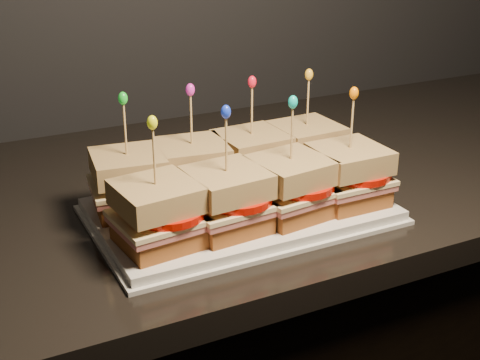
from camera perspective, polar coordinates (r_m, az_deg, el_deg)
name	(u,v)px	position (r m, az deg, el deg)	size (l,w,h in m)	color
granite_slab	(219,189)	(1.05, -1.82, -0.77)	(2.31, 0.66, 0.04)	black
platter	(240,211)	(0.91, 0.00, -2.66)	(0.39, 0.24, 0.02)	silver
platter_rim	(240,215)	(0.91, 0.00, -3.00)	(0.40, 0.25, 0.01)	silver
sandwich_0_bread_bot	(130,201)	(0.90, -9.36, -1.74)	(0.09, 0.09, 0.02)	brown
sandwich_0_ham	(129,189)	(0.90, -9.42, -0.79)	(0.10, 0.09, 0.01)	#C2595D
sandwich_0_cheese	(129,185)	(0.89, -9.45, -0.38)	(0.10, 0.10, 0.01)	beige
sandwich_0_tomato	(139,179)	(0.89, -8.63, 0.06)	(0.09, 0.09, 0.01)	red
sandwich_0_bread_top	(128,165)	(0.88, -9.56, 1.25)	(0.09, 0.09, 0.03)	brown
sandwich_0_pick	(125,132)	(0.87, -9.76, 4.03)	(0.00, 0.00, 0.09)	tan
sandwich_0_frill	(123,98)	(0.86, -9.96, 6.88)	(0.01, 0.01, 0.02)	green
sandwich_1_bread_bot	(193,188)	(0.93, -4.01, -0.71)	(0.09, 0.09, 0.02)	brown
sandwich_1_ham	(193,177)	(0.92, -4.04, 0.22)	(0.10, 0.09, 0.01)	#C2595D
sandwich_1_cheese	(193,173)	(0.92, -4.05, 0.62)	(0.10, 0.10, 0.01)	beige
sandwich_1_tomato	(202,168)	(0.92, -3.23, 1.05)	(0.09, 0.09, 0.01)	red
sandwich_1_bread_top	(192,154)	(0.91, -4.10, 2.21)	(0.09, 0.09, 0.03)	brown
sandwich_1_pick	(191,122)	(0.90, -4.18, 4.92)	(0.00, 0.00, 0.09)	tan
sandwich_1_frill	(190,90)	(0.88, -4.27, 7.69)	(0.01, 0.01, 0.02)	#D722AF
sandwich_2_bread_bot	(251,177)	(0.97, 0.98, 0.26)	(0.09, 0.09, 0.02)	brown
sandwich_2_ham	(251,167)	(0.96, 0.99, 1.16)	(0.10, 0.09, 0.01)	#C2595D
sandwich_2_cheese	(252,162)	(0.96, 0.99, 1.54)	(0.10, 0.10, 0.01)	beige
sandwich_2_tomato	(261,157)	(0.96, 1.80, 1.96)	(0.09, 0.09, 0.01)	red
sandwich_2_bread_top	(252,144)	(0.95, 1.00, 3.09)	(0.09, 0.09, 0.03)	brown
sandwich_2_pick	(252,113)	(0.93, 1.02, 5.71)	(0.00, 0.00, 0.09)	tan
sandwich_2_frill	(252,82)	(0.92, 1.04, 8.38)	(0.01, 0.01, 0.02)	red
sandwich_3_bread_bot	(305,167)	(1.01, 5.59, 1.15)	(0.09, 0.09, 0.02)	brown
sandwich_3_ham	(306,156)	(1.00, 5.62, 2.01)	(0.10, 0.09, 0.01)	#C2595D
sandwich_3_cheese	(306,152)	(1.00, 5.64, 2.39)	(0.10, 0.10, 0.01)	beige
sandwich_3_tomato	(315,147)	(1.00, 6.42, 2.79)	(0.09, 0.09, 0.01)	red
sandwich_3_bread_top	(307,135)	(0.99, 5.70, 3.87)	(0.09, 0.09, 0.03)	brown
sandwich_3_pick	(308,105)	(0.98, 5.81, 6.39)	(0.00, 0.00, 0.09)	tan
sandwich_3_frill	(309,74)	(0.97, 5.91, 8.95)	(0.01, 0.01, 0.02)	gold
sandwich_4_bread_bot	(158,235)	(0.81, -6.99, -4.65)	(0.09, 0.09, 0.02)	brown
sandwich_4_ham	(158,222)	(0.80, -7.04, -3.61)	(0.10, 0.09, 0.01)	#C2595D
sandwich_4_cheese	(157,217)	(0.80, -7.07, -3.17)	(0.10, 0.10, 0.01)	beige
sandwich_4_tomato	(168,211)	(0.79, -6.13, -2.69)	(0.09, 0.09, 0.01)	red
sandwich_4_bread_top	(156,196)	(0.79, -7.16, -1.38)	(0.09, 0.09, 0.03)	brown
sandwich_4_pick	(154,160)	(0.77, -7.33, 1.70)	(0.00, 0.00, 0.09)	tan
sandwich_4_frill	(152,123)	(0.76, -7.50, 4.88)	(0.01, 0.01, 0.02)	#DDE810
sandwich_5_bread_bot	(227,220)	(0.84, -1.13, -3.39)	(0.09, 0.09, 0.02)	brown
sandwich_5_ham	(227,208)	(0.83, -1.14, -2.39)	(0.10, 0.09, 0.01)	#C2595D
sandwich_5_cheese	(227,203)	(0.83, -1.14, -1.95)	(0.10, 0.10, 0.01)	beige
sandwich_5_tomato	(237,197)	(0.83, -0.22, -1.48)	(0.09, 0.09, 0.01)	red
sandwich_5_bread_top	(227,182)	(0.82, -1.16, -0.21)	(0.09, 0.09, 0.03)	brown
sandwich_5_pick	(226,148)	(0.80, -1.18, 2.77)	(0.00, 0.00, 0.09)	tan
sandwich_5_frill	(226,112)	(0.79, -1.21, 5.84)	(0.01, 0.01, 0.02)	#1734DC
sandwich_6_bread_bot	(290,206)	(0.88, 4.25, -2.21)	(0.09, 0.09, 0.02)	brown
sandwich_6_ham	(290,194)	(0.87, 4.28, -1.24)	(0.10, 0.09, 0.01)	#C2595D
sandwich_6_cheese	(290,190)	(0.87, 4.30, -0.82)	(0.10, 0.10, 0.01)	beige
sandwich_6_tomato	(301,184)	(0.87, 5.20, -0.36)	(0.09, 0.09, 0.01)	red
sandwich_6_bread_top	(291,170)	(0.86, 4.35, 0.86)	(0.09, 0.09, 0.03)	brown
sandwich_6_pick	(292,137)	(0.84, 4.44, 3.72)	(0.00, 0.00, 0.09)	tan
sandwich_6_frill	(293,102)	(0.83, 4.54, 6.65)	(0.01, 0.01, 0.02)	#09C5B1
sandwich_7_bread_bot	(347,193)	(0.93, 9.13, -1.11)	(0.09, 0.09, 0.02)	brown
sandwich_7_ham	(348,182)	(0.92, 9.19, -0.18)	(0.10, 0.09, 0.01)	#C2595D
sandwich_7_cheese	(348,177)	(0.92, 9.22, 0.22)	(0.10, 0.10, 0.01)	beige
sandwich_7_tomato	(359,172)	(0.92, 10.08, 0.65)	(0.09, 0.09, 0.01)	red
sandwich_7_bread_top	(350,159)	(0.91, 9.33, 1.82)	(0.09, 0.09, 0.03)	brown
sandwich_7_pick	(352,126)	(0.89, 9.52, 4.54)	(0.00, 0.00, 0.09)	tan
sandwich_7_frill	(354,93)	(0.88, 9.71, 7.32)	(0.01, 0.01, 0.02)	orange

